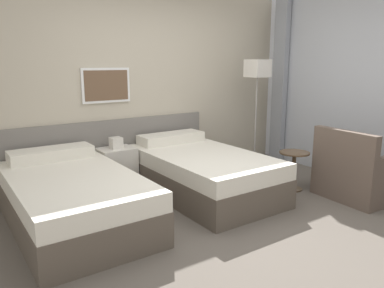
% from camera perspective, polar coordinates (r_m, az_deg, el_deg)
% --- Properties ---
extents(ground_plane, '(16.00, 16.00, 0.00)m').
position_cam_1_polar(ground_plane, '(3.96, 6.91, -11.74)').
color(ground_plane, '#5B544C').
extents(wall_headboard, '(10.00, 0.10, 2.70)m').
position_cam_1_polar(wall_headboard, '(5.22, -7.47, 8.82)').
color(wall_headboard, '#B7AD99').
rests_on(wall_headboard, ground_plane).
extents(bed_near_door, '(1.14, 1.97, 0.65)m').
position_cam_1_polar(bed_near_door, '(3.98, -17.67, -7.94)').
color(bed_near_door, brown).
rests_on(bed_near_door, ground_plane).
extents(bed_near_window, '(1.14, 1.97, 0.65)m').
position_cam_1_polar(bed_near_window, '(4.66, 1.54, -4.35)').
color(bed_near_window, brown).
rests_on(bed_near_window, ground_plane).
extents(nightstand, '(0.45, 0.35, 0.68)m').
position_cam_1_polar(nightstand, '(4.91, -11.33, -3.60)').
color(nightstand, beige).
rests_on(nightstand, ground_plane).
extents(floor_lamp, '(0.29, 0.29, 1.65)m').
position_cam_1_polar(floor_lamp, '(5.65, 9.92, 10.32)').
color(floor_lamp, '#9E9993').
rests_on(floor_lamp, ground_plane).
extents(side_table, '(0.38, 0.38, 0.50)m').
position_cam_1_polar(side_table, '(4.95, 15.26, -2.93)').
color(side_table, brown).
rests_on(side_table, ground_plane).
extents(armchair, '(0.79, 0.87, 0.85)m').
position_cam_1_polar(armchair, '(4.93, 23.84, -4.40)').
color(armchair, brown).
rests_on(armchair, ground_plane).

